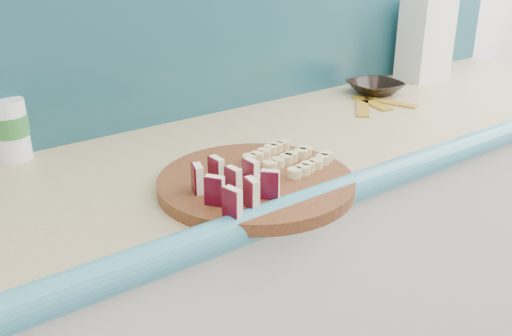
{
  "coord_description": "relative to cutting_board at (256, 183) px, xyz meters",
  "views": [
    {
      "loc": [
        -0.82,
        0.51,
        1.38
      ],
      "look_at": [
        -0.22,
        1.31,
        0.95
      ],
      "focal_mm": 40.0,
      "sensor_mm": 36.0,
      "label": 1
    }
  ],
  "objects": [
    {
      "name": "kitchen_counter",
      "position": [
        0.32,
        0.19,
        -0.47
      ],
      "size": [
        2.2,
        0.63,
        0.91
      ],
      "color": "silver",
      "rests_on": "ground"
    },
    {
      "name": "backsplash",
      "position": [
        0.32,
        0.47,
        0.24
      ],
      "size": [
        2.2,
        0.02,
        0.5
      ],
      "primitive_type": "cube",
      "color": "teal",
      "rests_on": "kitchen_counter"
    },
    {
      "name": "cutting_board",
      "position": [
        0.0,
        0.0,
        0.0
      ],
      "size": [
        0.46,
        0.46,
        0.02
      ],
      "primitive_type": "cylinder",
      "rotation": [
        0.0,
        0.0,
        0.22
      ],
      "color": "#48210F",
      "rests_on": "kitchen_counter"
    },
    {
      "name": "apple_wedges",
      "position": [
        -0.09,
        -0.05,
        0.04
      ],
      "size": [
        0.12,
        0.16,
        0.05
      ],
      "color": "#FEF3CB",
      "rests_on": "cutting_board"
    },
    {
      "name": "apple_chunks",
      "position": [
        -0.02,
        -0.01,
        0.02
      ],
      "size": [
        0.06,
        0.06,
        0.02
      ],
      "color": "#F2E5C1",
      "rests_on": "cutting_board"
    },
    {
      "name": "banana_slices",
      "position": [
        0.1,
        0.02,
        0.02
      ],
      "size": [
        0.17,
        0.17,
        0.02
      ],
      "color": "#E0D289",
      "rests_on": "cutting_board"
    },
    {
      "name": "brown_bowl",
      "position": [
        0.7,
        0.33,
        0.01
      ],
      "size": [
        0.18,
        0.18,
        0.04
      ],
      "primitive_type": "imported",
      "rotation": [
        0.0,
        0.0,
        -0.17
      ],
      "color": "black",
      "rests_on": "kitchen_counter"
    },
    {
      "name": "flour_bag",
      "position": [
        0.98,
        0.37,
        0.12
      ],
      "size": [
        0.16,
        0.12,
        0.27
      ],
      "primitive_type": "cube",
      "rotation": [
        0.0,
        0.0,
        -0.03
      ],
      "color": "white",
      "rests_on": "kitchen_counter"
    },
    {
      "name": "canister",
      "position": [
        -0.33,
        0.45,
        0.06
      ],
      "size": [
        0.08,
        0.08,
        0.13
      ],
      "rotation": [
        0.0,
        0.0,
        -0.01
      ],
      "color": "white",
      "rests_on": "kitchen_counter"
    },
    {
      "name": "banana_peel",
      "position": [
        0.61,
        0.24,
        -0.01
      ],
      "size": [
        0.22,
        0.19,
        0.01
      ],
      "rotation": [
        0.0,
        0.0,
        -0.37
      ],
      "color": "gold",
      "rests_on": "kitchen_counter"
    }
  ]
}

